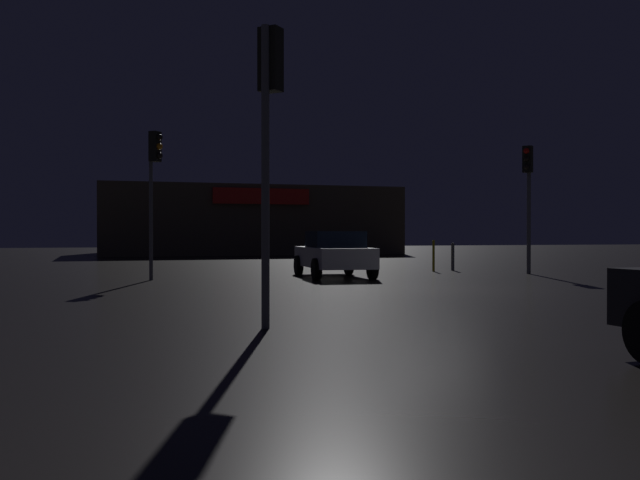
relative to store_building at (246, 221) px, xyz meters
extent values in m
plane|color=black|center=(-1.82, -33.60, -2.34)|extent=(120.00, 120.00, 0.00)
cube|color=brown|center=(0.00, 0.01, 0.00)|extent=(20.43, 9.96, 4.68)
cube|color=red|center=(0.00, -5.12, 1.52)|extent=(6.37, 0.24, 1.03)
cylinder|color=#595B60|center=(-7.80, -39.76, -0.05)|extent=(0.12, 0.12, 4.58)
cube|color=black|center=(-7.69, -39.65, 1.75)|extent=(0.41, 0.41, 0.98)
sphere|color=black|center=(-7.58, -39.54, 2.05)|extent=(0.20, 0.20, 0.20)
sphere|color=black|center=(-7.58, -39.54, 1.75)|extent=(0.20, 0.20, 0.20)
sphere|color=#19D13F|center=(-7.58, -39.54, 1.46)|extent=(0.20, 0.20, 0.20)
cylinder|color=#595B60|center=(-8.63, -27.81, -0.06)|extent=(0.11, 0.11, 4.57)
cube|color=black|center=(-8.51, -27.91, 1.77)|extent=(0.41, 0.41, 0.93)
sphere|color=black|center=(-8.39, -28.01, 2.05)|extent=(0.20, 0.20, 0.20)
sphere|color=orange|center=(-8.39, -28.01, 1.77)|extent=(0.20, 0.20, 0.20)
sphere|color=black|center=(-8.39, -28.01, 1.49)|extent=(0.20, 0.20, 0.20)
cylinder|color=#595B60|center=(4.49, -28.32, -0.07)|extent=(0.14, 0.14, 4.55)
cube|color=black|center=(4.37, -28.42, 1.73)|extent=(0.40, 0.41, 0.94)
sphere|color=red|center=(4.25, -28.52, 2.02)|extent=(0.20, 0.20, 0.20)
sphere|color=black|center=(4.25, -28.52, 1.73)|extent=(0.20, 0.20, 0.20)
sphere|color=black|center=(4.25, -28.52, 1.45)|extent=(0.20, 0.20, 0.20)
cube|color=#B7B7BF|center=(-2.74, -27.97, -1.68)|extent=(2.15, 4.45, 0.65)
cube|color=black|center=(-2.76, -28.18, -1.09)|extent=(1.77, 2.01, 0.53)
cylinder|color=black|center=(-3.53, -26.47, -2.00)|extent=(0.27, 0.69, 0.68)
cylinder|color=black|center=(-1.73, -26.62, -2.00)|extent=(0.27, 0.69, 0.68)
cylinder|color=black|center=(-3.76, -29.32, -2.00)|extent=(0.27, 0.69, 0.68)
cylinder|color=black|center=(-1.96, -29.46, -2.00)|extent=(0.27, 0.69, 0.68)
cylinder|color=gold|center=(1.99, -25.82, -1.75)|extent=(0.09, 0.09, 1.19)
cylinder|color=#595B60|center=(3.01, -25.43, -1.81)|extent=(0.13, 0.13, 1.07)
camera|label=1|loc=(-10.24, -50.26, -0.90)|focal=39.92mm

